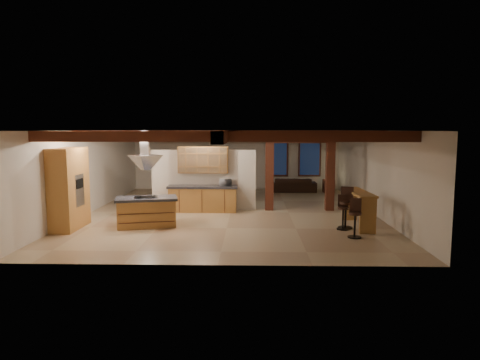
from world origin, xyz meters
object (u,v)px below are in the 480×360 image
(kitchen_island, at_px, (147,211))
(bar_counter, at_px, (358,203))
(sofa, at_px, (292,185))
(dining_table, at_px, (227,192))

(kitchen_island, xyz_separation_m, bar_counter, (6.43, 0.13, 0.27))
(kitchen_island, relative_size, sofa, 0.90)
(sofa, distance_m, bar_counter, 7.44)
(dining_table, bearing_deg, sofa, 30.44)
(dining_table, relative_size, sofa, 0.81)
(dining_table, distance_m, bar_counter, 6.61)
(sofa, height_order, bar_counter, bar_counter)
(kitchen_island, distance_m, sofa, 9.06)
(sofa, bearing_deg, bar_counter, 100.37)
(kitchen_island, bearing_deg, dining_table, 67.24)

